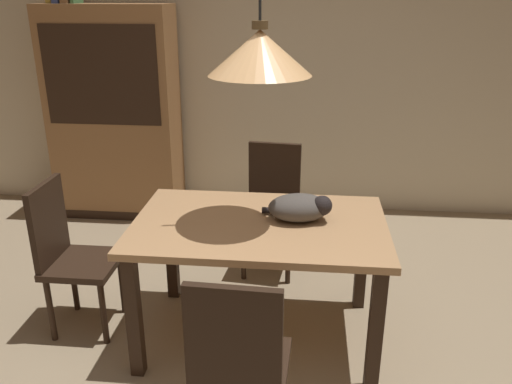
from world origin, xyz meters
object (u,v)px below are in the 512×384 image
Objects in this scene: pendant_lamp at (260,52)px; chair_far_back at (272,202)px; dining_table at (259,239)px; chair_left_side at (69,251)px; chair_near_front at (238,362)px; hutch_bookcase at (115,118)px; cat_sleeping at (301,207)px.

chair_far_back is at bearing 89.49° from pendant_lamp.
chair_left_side is at bearing -180.00° from dining_table.
chair_near_front is at bearing -90.22° from pendant_lamp.
pendant_lamp is (-0.01, -0.88, 1.15)m from chair_far_back.
chair_near_front is at bearing -90.22° from dining_table.
hutch_bookcase is at bearing 100.56° from chair_left_side.
chair_far_back is 1.77m from hutch_bookcase.
cat_sleeping is (0.22, -0.83, 0.32)m from chair_far_back.
pendant_lamp reaches higher than dining_table.
chair_far_back is 0.91m from cat_sleeping.
hutch_bookcase reaches higher than chair_near_front.
chair_left_side reaches higher than dining_table.
chair_near_front is 1.76m from chair_far_back.
chair_near_front is 0.72× the size of pendant_lamp.
dining_table is 1.14m from chair_left_side.
hutch_bookcase reaches higher than dining_table.
dining_table is 2.32m from hutch_bookcase.
dining_table is 0.76× the size of hutch_bookcase.
dining_table is 0.89m from chair_near_front.
hutch_bookcase is at bearing 134.16° from cat_sleeping.
hutch_bookcase is (-0.33, 1.79, 0.38)m from chair_left_side.
dining_table is 0.89m from chair_far_back.
chair_left_side is 0.50× the size of hutch_bookcase.
pendant_lamp is (0.00, 0.88, 1.15)m from chair_near_front.
chair_left_side is at bearing 142.02° from chair_near_front.
pendant_lamp reaches higher than hutch_bookcase.
hutch_bookcase is at bearing 129.30° from dining_table.
pendant_lamp is at bearing 75.96° from dining_table.
chair_near_front is at bearing -61.30° from hutch_bookcase.
cat_sleeping is 0.30× the size of pendant_lamp.
chair_far_back is (0.01, 0.88, -0.14)m from dining_table.
chair_far_back is 0.50× the size of hutch_bookcase.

